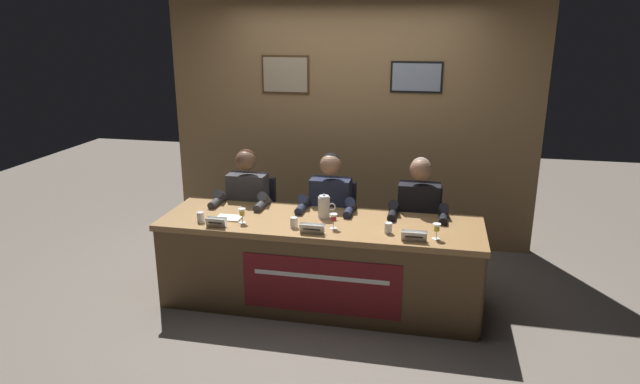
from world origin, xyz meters
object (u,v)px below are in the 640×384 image
object	(u,v)px
panelist_left	(245,205)
panelist_center	(329,210)
chair_right	(417,238)
nameplate_right	(414,236)
chair_center	(333,231)
conference_table	(318,252)
juice_glass_center	(334,218)
water_cup_right	(388,228)
water_cup_left	(201,218)
juice_glass_right	(437,228)
nameplate_center	(312,229)
document_stack_left	(229,218)
water_cup_center	(294,223)
water_pitcher_central	(324,207)
juice_glass_left	(242,213)
panelist_right	(418,217)
nameplate_left	(216,222)
chair_left	(253,225)

from	to	relation	value
panelist_left	panelist_center	world-z (taller)	same
chair_right	nameplate_right	size ratio (longest dim) A/B	4.63
chair_center	conference_table	bearing A→B (deg)	-89.86
juice_glass_center	water_cup_right	size ratio (longest dim) A/B	1.46
panelist_left	chair_center	xyz separation A→B (m)	(0.79, 0.20, -0.28)
water_cup_left	juice_glass_right	distance (m)	1.91
nameplate_center	document_stack_left	world-z (taller)	nameplate_center
water_cup_center	water_pitcher_central	bearing A→B (deg)	56.40
juice_glass_center	document_stack_left	distance (m)	0.91
panelist_left	panelist_center	distance (m)	0.79
water_pitcher_central	juice_glass_left	bearing A→B (deg)	-156.88
nameplate_center	juice_glass_center	world-z (taller)	juice_glass_center
chair_right	panelist_right	size ratio (longest dim) A/B	0.73
panelist_left	water_cup_center	distance (m)	0.85
nameplate_left	chair_center	distance (m)	1.25
water_cup_left	water_cup_center	distance (m)	0.79
juice_glass_left	chair_right	bearing A→B (deg)	28.66
chair_left	chair_center	xyz separation A→B (m)	(0.79, 0.00, 0.00)
juice_glass_right	water_cup_right	size ratio (longest dim) A/B	1.46
nameplate_center	juice_glass_center	xyz separation A→B (m)	(0.14, 0.14, 0.05)
chair_center	water_cup_left	bearing A→B (deg)	-139.51
panelist_left	nameplate_right	world-z (taller)	panelist_left
nameplate_center	nameplate_right	world-z (taller)	same
juice_glass_left	document_stack_left	world-z (taller)	juice_glass_left
panelist_center	water_cup_center	xyz separation A→B (m)	(-0.17, -0.58, 0.08)
juice_glass_left	nameplate_left	bearing A→B (deg)	-143.20
nameplate_left	chair_right	size ratio (longest dim) A/B	0.19
juice_glass_left	nameplate_center	distance (m)	0.63
chair_right	nameplate_right	xyz separation A→B (m)	(-0.00, -0.88, 0.35)
water_cup_left	water_pitcher_central	world-z (taller)	water_pitcher_central
juice_glass_right	water_pitcher_central	distance (m)	0.98
nameplate_right	chair_right	bearing A→B (deg)	89.69
chair_left	water_cup_center	size ratio (longest dim) A/B	10.42
panelist_left	water_cup_left	distance (m)	0.65
nameplate_left	water_cup_left	world-z (taller)	water_cup_left
juice_glass_right	document_stack_left	bearing A→B (deg)	176.33
chair_center	document_stack_left	bearing A→B (deg)	-137.75
nameplate_center	water_cup_left	bearing A→B (deg)	176.15
juice_glass_left	water_cup_left	world-z (taller)	juice_glass_left
juice_glass_left	juice_glass_center	world-z (taller)	same
chair_left	water_cup_center	world-z (taller)	chair_left
chair_center	chair_left	bearing A→B (deg)	180.00
conference_table	water_cup_left	size ratio (longest dim) A/B	31.43
juice_glass_right	panelist_left	bearing A→B (deg)	160.88
panelist_right	conference_table	bearing A→B (deg)	-148.11
panelist_left	juice_glass_left	bearing A→B (deg)	-72.80
panelist_right	panelist_left	bearing A→B (deg)	180.00
conference_table	chair_right	distance (m)	1.05
panelist_center	panelist_right	bearing A→B (deg)	0.00
juice_glass_center	juice_glass_right	size ratio (longest dim) A/B	1.00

